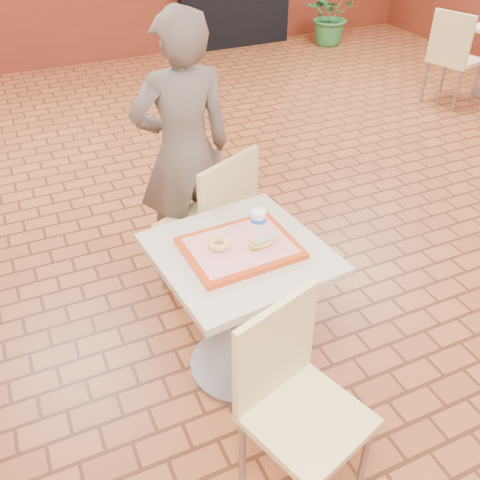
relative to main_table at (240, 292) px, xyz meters
name	(u,v)px	position (x,y,z in m)	size (l,w,h in m)	color
room_shell	(402,29)	(1.21, 0.57, 0.97)	(8.01, 10.01, 3.01)	brown
wainscot_band	(374,190)	(1.21, 0.57, -0.03)	(8.00, 10.00, 1.00)	#602112
main_table	(240,292)	(0.00, 0.00, 0.00)	(0.74, 0.74, 0.79)	#BAAB96
chair_main_front	(294,395)	(-0.05, -0.64, -0.01)	(0.54, 0.54, 0.92)	#DCCA84
chair_main_back	(214,220)	(0.12, 0.62, 0.01)	(0.59, 0.59, 0.97)	#D0BF7D
customer	(184,152)	(0.08, 0.97, 0.30)	(0.60, 0.40, 1.66)	brown
serving_tray	(240,248)	(0.00, 0.00, 0.27)	(0.50, 0.39, 0.03)	#BC380E
ring_donut	(219,244)	(-0.09, 0.03, 0.30)	(0.10, 0.10, 0.03)	#DCA950
long_john_donut	(263,242)	(0.09, -0.05, 0.31)	(0.15, 0.09, 0.04)	gold
paper_cup	(258,219)	(0.14, 0.09, 0.34)	(0.08, 0.08, 0.09)	white
chair_second_left	(453,54)	(3.61, 2.47, 0.02)	(0.57, 0.57, 0.98)	#D7C381
potted_plant	(331,14)	(3.70, 4.97, -0.13)	(0.72, 0.63, 0.80)	#2C6E33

